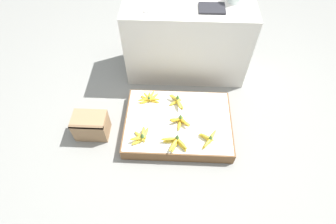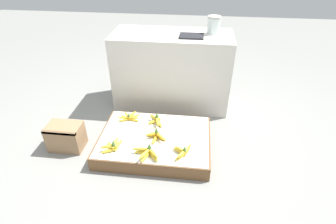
% 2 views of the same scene
% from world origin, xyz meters
% --- Properties ---
extents(ground_plane, '(10.00, 10.00, 0.00)m').
position_xyz_m(ground_plane, '(0.00, 0.00, 0.00)').
color(ground_plane, gray).
extents(display_platform, '(1.00, 0.72, 0.13)m').
position_xyz_m(display_platform, '(0.00, 0.00, 0.07)').
color(display_platform, brown).
rests_on(display_platform, ground_plane).
extents(back_vendor_table, '(1.25, 0.54, 0.81)m').
position_xyz_m(back_vendor_table, '(0.07, 0.83, 0.41)').
color(back_vendor_table, beige).
rests_on(back_vendor_table, ground_plane).
extents(wooden_crate, '(0.31, 0.20, 0.25)m').
position_xyz_m(wooden_crate, '(-0.81, -0.09, 0.12)').
color(wooden_crate, '#997551').
rests_on(wooden_crate, ground_plane).
extents(banana_bunch_front_left, '(0.16, 0.20, 0.11)m').
position_xyz_m(banana_bunch_front_left, '(-0.32, -0.21, 0.17)').
color(banana_bunch_front_left, gold).
rests_on(banana_bunch_front_left, display_platform).
extents(banana_bunch_front_midleft, '(0.24, 0.16, 0.11)m').
position_xyz_m(banana_bunch_front_midleft, '(-0.02, -0.26, 0.17)').
color(banana_bunch_front_midleft, gold).
rests_on(banana_bunch_front_midleft, display_platform).
extents(banana_bunch_front_midright, '(0.17, 0.20, 0.10)m').
position_xyz_m(banana_bunch_front_midright, '(0.27, -0.21, 0.16)').
color(banana_bunch_front_midright, gold).
rests_on(banana_bunch_front_midright, display_platform).
extents(banana_bunch_middle_midleft, '(0.20, 0.14, 0.11)m').
position_xyz_m(banana_bunch_middle_midleft, '(0.02, -0.03, 0.17)').
color(banana_bunch_middle_midleft, gold).
rests_on(banana_bunch_middle_midleft, display_platform).
extents(banana_bunch_back_left, '(0.22, 0.17, 0.08)m').
position_xyz_m(banana_bunch_back_left, '(-0.29, 0.23, 0.16)').
color(banana_bunch_back_left, gold).
rests_on(banana_bunch_back_left, display_platform).
extents(banana_bunch_back_midleft, '(0.16, 0.21, 0.11)m').
position_xyz_m(banana_bunch_back_midleft, '(-0.02, 0.21, 0.17)').
color(banana_bunch_back_midleft, gold).
rests_on(banana_bunch_back_midleft, display_platform).
extents(foam_tray_white, '(0.20, 0.17, 0.02)m').
position_xyz_m(foam_tray_white, '(-0.23, 0.75, 0.82)').
color(foam_tray_white, white).
rests_on(foam_tray_white, back_vendor_table).
extents(foam_tray_dark, '(0.24, 0.18, 0.02)m').
position_xyz_m(foam_tray_dark, '(0.27, 0.75, 0.82)').
color(foam_tray_dark, '#232328').
rests_on(foam_tray_dark, back_vendor_table).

